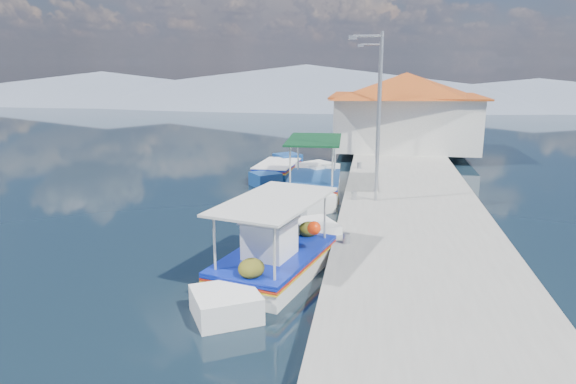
# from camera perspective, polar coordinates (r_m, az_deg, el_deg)

# --- Properties ---
(ground) EXTENTS (160.00, 160.00, 0.00)m
(ground) POSITION_cam_1_polar(r_m,az_deg,el_deg) (18.54, -5.03, -3.36)
(ground) COLOR black
(ground) RESTS_ON ground
(quay) EXTENTS (5.00, 44.00, 0.50)m
(quay) POSITION_cam_1_polar(r_m,az_deg,el_deg) (23.77, 12.57, 0.82)
(quay) COLOR #9E9C94
(quay) RESTS_ON ground
(bollards) EXTENTS (0.20, 17.20, 0.30)m
(bollards) POSITION_cam_1_polar(r_m,az_deg,el_deg) (22.92, 7.47, 1.58)
(bollards) COLOR #A5A8AD
(bollards) RESTS_ON quay
(main_caique) EXTENTS (3.19, 6.76, 2.30)m
(main_caique) POSITION_cam_1_polar(r_m,az_deg,el_deg) (13.92, -1.48, -7.30)
(main_caique) COLOR white
(main_caique) RESTS_ON ground
(caique_green_canopy) EXTENTS (2.33, 7.10, 2.66)m
(caique_green_canopy) POSITION_cam_1_polar(r_m,az_deg,el_deg) (22.34, 2.82, 0.70)
(caique_green_canopy) COLOR white
(caique_green_canopy) RESTS_ON ground
(caique_blue_hull) EXTENTS (1.99, 5.72, 1.02)m
(caique_blue_hull) POSITION_cam_1_polar(r_m,az_deg,el_deg) (25.95, -1.16, 2.29)
(caique_blue_hull) COLOR navy
(caique_blue_hull) RESTS_ON ground
(harbor_building) EXTENTS (10.49, 10.49, 4.40)m
(harbor_building) POSITION_cam_1_polar(r_m,az_deg,el_deg) (32.30, 12.52, 8.73)
(harbor_building) COLOR silver
(harbor_building) RESTS_ON quay
(lamp_post_near) EXTENTS (1.21, 0.14, 6.00)m
(lamp_post_near) POSITION_cam_1_polar(r_m,az_deg,el_deg) (19.21, 9.55, 8.83)
(lamp_post_near) COLOR #A5A8AD
(lamp_post_near) RESTS_ON quay
(lamp_post_far) EXTENTS (1.21, 0.14, 6.00)m
(lamp_post_far) POSITION_cam_1_polar(r_m,az_deg,el_deg) (28.19, 9.57, 10.36)
(lamp_post_far) COLOR #A5A8AD
(lamp_post_far) RESTS_ON quay
(mountain_ridge) EXTENTS (171.40, 96.00, 5.50)m
(mountain_ridge) POSITION_cam_1_polar(r_m,az_deg,el_deg) (73.26, 11.15, 10.89)
(mountain_ridge) COLOR slate
(mountain_ridge) RESTS_ON ground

